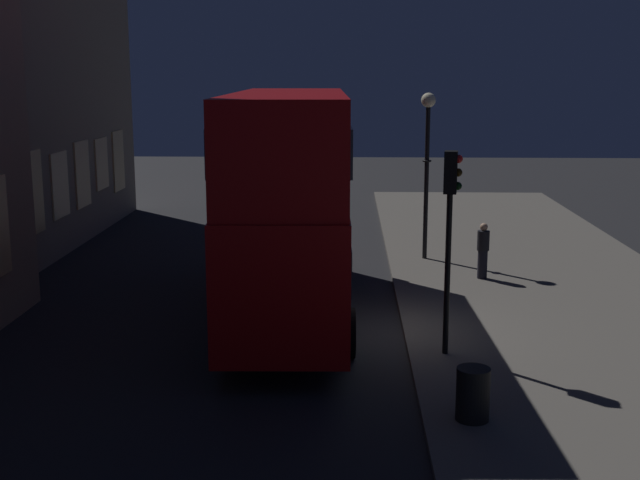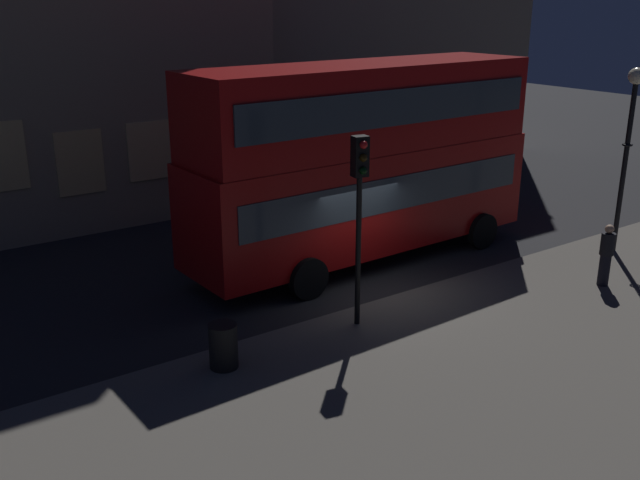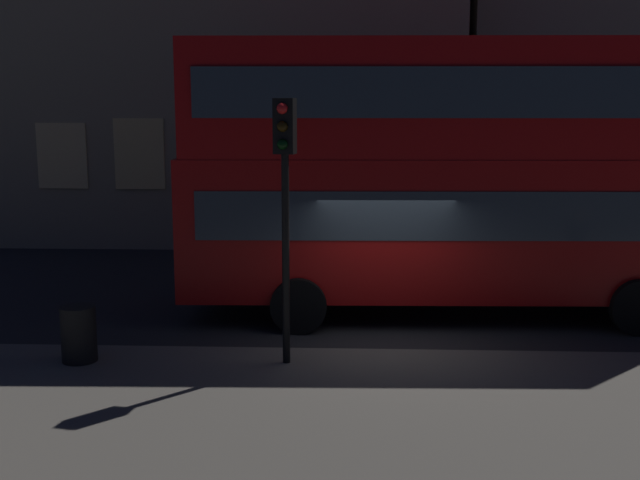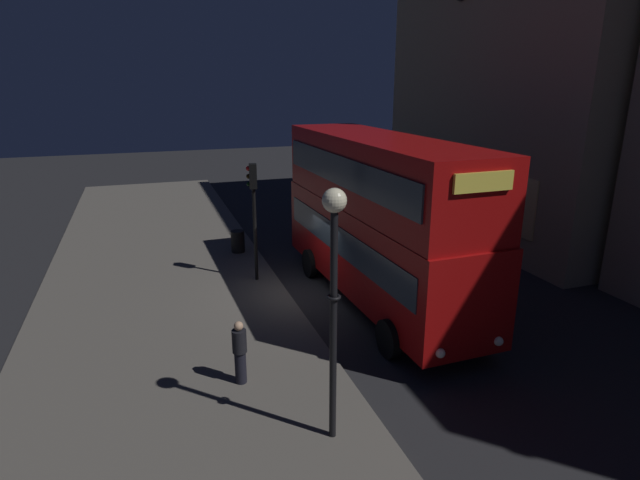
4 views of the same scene
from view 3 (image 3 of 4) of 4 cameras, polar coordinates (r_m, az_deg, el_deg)
ground_plane at (r=14.37m, az=4.69°, el=-7.53°), size 80.00×80.00×0.00m
sidewalk_slab at (r=10.10m, az=5.71°, el=-15.10°), size 44.00×8.11×0.12m
double_decker_bus at (r=15.98m, az=8.77°, el=5.25°), size 10.39×3.12×5.40m
traffic_light_near_kerb at (r=12.51m, az=-2.50°, el=4.54°), size 0.36×0.38×4.21m
litter_bin at (r=13.66m, az=-16.69°, el=-6.37°), size 0.57×0.57×0.91m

